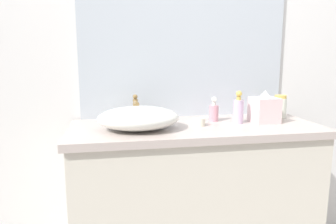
# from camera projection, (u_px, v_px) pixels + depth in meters

# --- Properties ---
(bathroom_wall_rear) EXTENTS (6.00, 0.06, 2.60)m
(bathroom_wall_rear) POSITION_uv_depth(u_px,v_px,m) (188.00, 50.00, 1.91)
(bathroom_wall_rear) COLOR silver
(bathroom_wall_rear) RESTS_ON ground
(vanity_counter) EXTENTS (1.34, 0.54, 0.90)m
(vanity_counter) POSITION_uv_depth(u_px,v_px,m) (194.00, 202.00, 1.75)
(vanity_counter) COLOR beige
(vanity_counter) RESTS_ON ground
(wall_mirror_panel) EXTENTS (1.25, 0.01, 0.94)m
(wall_mirror_panel) POSITION_uv_depth(u_px,v_px,m) (185.00, 39.00, 1.85)
(wall_mirror_panel) COLOR #B2BCC6
(wall_mirror_panel) RESTS_ON vanity_counter
(sink_basin) EXTENTS (0.41, 0.33, 0.12)m
(sink_basin) POSITION_uv_depth(u_px,v_px,m) (139.00, 118.00, 1.57)
(sink_basin) COLOR silver
(sink_basin) RESTS_ON vanity_counter
(faucet) EXTENTS (0.03, 0.14, 0.15)m
(faucet) POSITION_uv_depth(u_px,v_px,m) (136.00, 106.00, 1.74)
(faucet) COLOR olive
(faucet) RESTS_ON vanity_counter
(soap_dispenser) EXTENTS (0.06, 0.06, 0.18)m
(soap_dispenser) POSITION_uv_depth(u_px,v_px,m) (238.00, 110.00, 1.72)
(soap_dispenser) COLOR #C5ACCD
(soap_dispenser) RESTS_ON vanity_counter
(lotion_bottle) EXTENTS (0.05, 0.05, 0.14)m
(lotion_bottle) POSITION_uv_depth(u_px,v_px,m) (214.00, 111.00, 1.77)
(lotion_bottle) COLOR #D18F9E
(lotion_bottle) RESTS_ON vanity_counter
(perfume_bottle) EXTENTS (0.07, 0.07, 0.14)m
(perfume_bottle) POSITION_uv_depth(u_px,v_px,m) (280.00, 107.00, 1.87)
(perfume_bottle) COLOR white
(perfume_bottle) RESTS_ON vanity_counter
(tissue_box) EXTENTS (0.14, 0.14, 0.18)m
(tissue_box) POSITION_uv_depth(u_px,v_px,m) (264.00, 109.00, 1.74)
(tissue_box) COLOR beige
(tissue_box) RESTS_ON vanity_counter
(candle_jar) EXTENTS (0.06, 0.06, 0.04)m
(candle_jar) POSITION_uv_depth(u_px,v_px,m) (200.00, 122.00, 1.66)
(candle_jar) COLOR silver
(candle_jar) RESTS_ON vanity_counter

